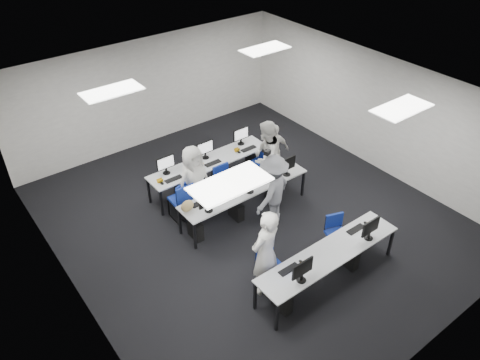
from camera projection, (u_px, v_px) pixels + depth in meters
room at (251, 163)px, 9.92m from camera, size 9.00×9.02×3.00m
ceiling_panels at (252, 99)px, 9.06m from camera, size 5.20×4.60×0.02m
desk_front at (329, 255)px, 8.83m from camera, size 3.20×0.70×0.73m
desk_mid at (245, 190)px, 10.52m from camera, size 3.20×0.70×0.73m
desk_back at (210, 163)px, 11.43m from camera, size 3.20×0.70×0.73m
equipment_front at (321, 272)px, 8.91m from camera, size 2.51×0.41×1.19m
equipment_mid at (239, 205)px, 10.60m from camera, size 2.91×0.41×1.19m
equipment_back at (216, 171)px, 11.72m from camera, size 2.91×0.41×1.19m
chair_0 at (270, 272)px, 9.00m from camera, size 0.45×0.49×0.90m
chair_1 at (336, 240)px, 9.77m from camera, size 0.53×0.56×0.84m
chair_2 at (190, 208)px, 10.62m from camera, size 0.52×0.55×0.86m
chair_3 at (226, 190)px, 11.16m from camera, size 0.45×0.49×0.91m
chair_4 at (270, 173)px, 11.76m from camera, size 0.55×0.58×0.90m
chair_5 at (182, 206)px, 10.62m from camera, size 0.50×0.54×0.99m
chair_6 at (224, 188)px, 11.21m from camera, size 0.47×0.51×0.93m
chair_7 at (263, 167)px, 11.95m from camera, size 0.54×0.57×0.93m
handbag at (187, 206)px, 9.76m from camera, size 0.33×0.24×0.25m
student_0 at (265, 253)px, 8.51m from camera, size 0.76×0.58×1.87m
student_1 at (265, 156)px, 11.25m from camera, size 1.08×0.98×1.81m
student_2 at (194, 180)px, 10.52m from camera, size 0.90×0.65×1.71m
student_3 at (272, 152)px, 11.66m from camera, size 0.96×0.55×1.54m
photographer at (273, 191)px, 10.18m from camera, size 1.27×0.97×1.73m
dslr_camera at (267, 152)px, 9.72m from camera, size 0.19×0.22×0.10m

